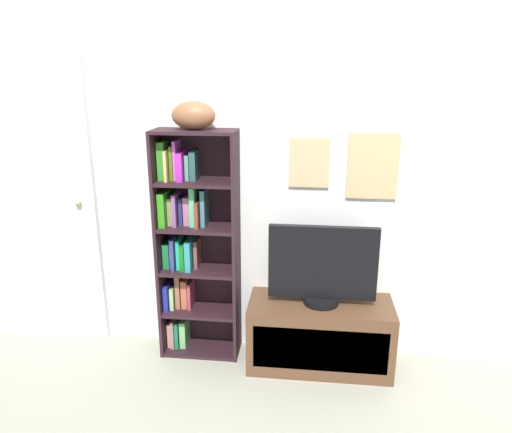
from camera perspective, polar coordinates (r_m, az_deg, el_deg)
name	(u,v)px	position (r m, az deg, el deg)	size (l,w,h in m)	color
back_wall	(295,182)	(3.02, 4.65, 4.18)	(4.80, 0.08, 2.32)	silver
bookshelf	(191,243)	(3.11, -7.72, -3.12)	(0.51, 0.24, 1.49)	black
football	(193,115)	(2.89, -7.47, 11.85)	(0.26, 0.17, 0.17)	brown
tv_stand	(320,334)	(3.16, 7.58, -13.74)	(0.90, 0.38, 0.44)	#523522
television	(322,267)	(2.95, 7.93, -5.94)	(0.66, 0.22, 0.50)	black
door	(33,194)	(3.51, -25.01, 2.49)	(0.86, 0.09, 2.09)	silver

